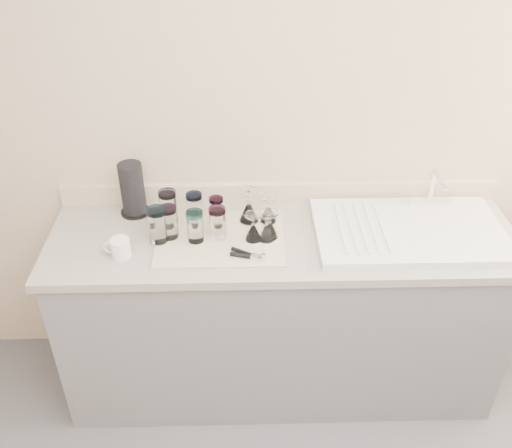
{
  "coord_description": "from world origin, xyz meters",
  "views": [
    {
      "loc": [
        -0.17,
        -0.83,
        2.34
      ],
      "look_at": [
        -0.12,
        1.15,
        1.0
      ],
      "focal_mm": 40.0,
      "sensor_mm": 36.0,
      "label": 1
    }
  ],
  "objects_px": {
    "sink_unit": "(409,230)",
    "white_mug": "(120,248)",
    "goblet_front_left": "(253,231)",
    "tumbler_extra": "(157,225)",
    "paper_towel_roll": "(132,190)",
    "goblet_back_left": "(249,210)",
    "goblet_extra": "(267,231)",
    "can_opener": "(248,255)",
    "tumbler_magenta": "(169,222)",
    "goblet_back_right": "(268,212)",
    "tumbler_lavender": "(218,223)",
    "tumbler_purple": "(216,210)",
    "tumbler_teal": "(168,207)",
    "goblet_front_right": "(270,228)",
    "tumbler_blue": "(195,226)",
    "tumbler_cyan": "(195,208)"
  },
  "relations": [
    {
      "from": "tumbler_teal",
      "to": "tumbler_blue",
      "type": "xyz_separation_m",
      "value": [
        0.13,
        -0.14,
        -0.01
      ]
    },
    {
      "from": "tumbler_magenta",
      "to": "tumbler_extra",
      "type": "xyz_separation_m",
      "value": [
        -0.05,
        -0.03,
        0.01
      ]
    },
    {
      "from": "goblet_front_left",
      "to": "goblet_extra",
      "type": "xyz_separation_m",
      "value": [
        0.06,
        -0.0,
        -0.0
      ]
    },
    {
      "from": "sink_unit",
      "to": "can_opener",
      "type": "relative_size",
      "value": 5.48
    },
    {
      "from": "goblet_back_left",
      "to": "goblet_extra",
      "type": "distance_m",
      "value": 0.17
    },
    {
      "from": "goblet_front_right",
      "to": "paper_towel_roll",
      "type": "height_order",
      "value": "paper_towel_roll"
    },
    {
      "from": "sink_unit",
      "to": "goblet_back_left",
      "type": "bearing_deg",
      "value": 170.74
    },
    {
      "from": "goblet_back_right",
      "to": "goblet_front_right",
      "type": "height_order",
      "value": "goblet_back_right"
    },
    {
      "from": "tumbler_purple",
      "to": "goblet_extra",
      "type": "xyz_separation_m",
      "value": [
        0.22,
        -0.14,
        -0.02
      ]
    },
    {
      "from": "paper_towel_roll",
      "to": "tumbler_blue",
      "type": "bearing_deg",
      "value": -38.77
    },
    {
      "from": "tumbler_teal",
      "to": "sink_unit",
      "type": "bearing_deg",
      "value": -5.94
    },
    {
      "from": "tumbler_lavender",
      "to": "goblet_front_right",
      "type": "height_order",
      "value": "tumbler_lavender"
    },
    {
      "from": "goblet_front_right",
      "to": "paper_towel_roll",
      "type": "bearing_deg",
      "value": 160.31
    },
    {
      "from": "goblet_back_right",
      "to": "tumbler_extra",
      "type": "bearing_deg",
      "value": -163.54
    },
    {
      "from": "tumbler_purple",
      "to": "paper_towel_roll",
      "type": "distance_m",
      "value": 0.4
    },
    {
      "from": "sink_unit",
      "to": "white_mug",
      "type": "height_order",
      "value": "sink_unit"
    },
    {
      "from": "goblet_back_left",
      "to": "goblet_back_right",
      "type": "xyz_separation_m",
      "value": [
        0.09,
        -0.01,
        -0.01
      ]
    },
    {
      "from": "tumbler_cyan",
      "to": "tumbler_purple",
      "type": "height_order",
      "value": "tumbler_cyan"
    },
    {
      "from": "sink_unit",
      "to": "tumbler_purple",
      "type": "bearing_deg",
      "value": 173.17
    },
    {
      "from": "goblet_back_right",
      "to": "paper_towel_roll",
      "type": "bearing_deg",
      "value": 171.18
    },
    {
      "from": "can_opener",
      "to": "goblet_extra",
      "type": "bearing_deg",
      "value": 56.92
    },
    {
      "from": "tumbler_teal",
      "to": "tumbler_extra",
      "type": "height_order",
      "value": "tumbler_extra"
    },
    {
      "from": "goblet_back_right",
      "to": "tumbler_magenta",
      "type": "bearing_deg",
      "value": -165.37
    },
    {
      "from": "can_opener",
      "to": "tumbler_blue",
      "type": "bearing_deg",
      "value": 150.32
    },
    {
      "from": "goblet_extra",
      "to": "can_opener",
      "type": "xyz_separation_m",
      "value": [
        -0.08,
        -0.13,
        -0.03
      ]
    },
    {
      "from": "tumbler_magenta",
      "to": "tumbler_lavender",
      "type": "xyz_separation_m",
      "value": [
        0.21,
        -0.01,
        -0.0
      ]
    },
    {
      "from": "tumbler_magenta",
      "to": "goblet_extra",
      "type": "relative_size",
      "value": 1.2
    },
    {
      "from": "goblet_front_right",
      "to": "goblet_back_left",
      "type": "bearing_deg",
      "value": 124.13
    },
    {
      "from": "tumbler_magenta",
      "to": "goblet_front_left",
      "type": "bearing_deg",
      "value": -4.51
    },
    {
      "from": "tumbler_teal",
      "to": "tumbler_purple",
      "type": "distance_m",
      "value": 0.21
    },
    {
      "from": "sink_unit",
      "to": "goblet_front_left",
      "type": "relative_size",
      "value": 6.43
    },
    {
      "from": "goblet_extra",
      "to": "white_mug",
      "type": "height_order",
      "value": "goblet_extra"
    },
    {
      "from": "goblet_back_right",
      "to": "goblet_front_right",
      "type": "distance_m",
      "value": 0.12
    },
    {
      "from": "tumbler_purple",
      "to": "can_opener",
      "type": "xyz_separation_m",
      "value": [
        0.14,
        -0.26,
        -0.05
      ]
    },
    {
      "from": "tumbler_magenta",
      "to": "white_mug",
      "type": "height_order",
      "value": "tumbler_magenta"
    },
    {
      "from": "goblet_back_left",
      "to": "sink_unit",
      "type": "bearing_deg",
      "value": -9.26
    },
    {
      "from": "tumbler_extra",
      "to": "goblet_back_left",
      "type": "xyz_separation_m",
      "value": [
        0.39,
        0.15,
        -0.03
      ]
    },
    {
      "from": "tumbler_extra",
      "to": "goblet_back_right",
      "type": "bearing_deg",
      "value": 16.46
    },
    {
      "from": "tumbler_lavender",
      "to": "white_mug",
      "type": "relative_size",
      "value": 1.25
    },
    {
      "from": "tumbler_purple",
      "to": "tumbler_cyan",
      "type": "bearing_deg",
      "value": 175.05
    },
    {
      "from": "tumbler_cyan",
      "to": "white_mug",
      "type": "xyz_separation_m",
      "value": [
        -0.3,
        -0.24,
        -0.04
      ]
    },
    {
      "from": "tumbler_lavender",
      "to": "goblet_front_left",
      "type": "relative_size",
      "value": 1.15
    },
    {
      "from": "goblet_front_left",
      "to": "tumbler_blue",
      "type": "bearing_deg",
      "value": -179.57
    },
    {
      "from": "sink_unit",
      "to": "goblet_back_right",
      "type": "height_order",
      "value": "sink_unit"
    },
    {
      "from": "sink_unit",
      "to": "tumbler_extra",
      "type": "height_order",
      "value": "sink_unit"
    },
    {
      "from": "can_opener",
      "to": "tumbler_cyan",
      "type": "bearing_deg",
      "value": 130.75
    },
    {
      "from": "goblet_back_right",
      "to": "can_opener",
      "type": "relative_size",
      "value": 0.87
    },
    {
      "from": "tumbler_extra",
      "to": "paper_towel_roll",
      "type": "xyz_separation_m",
      "value": [
        -0.14,
        0.24,
        0.03
      ]
    },
    {
      "from": "goblet_extra",
      "to": "white_mug",
      "type": "bearing_deg",
      "value": -171.14
    },
    {
      "from": "sink_unit",
      "to": "tumbler_lavender",
      "type": "height_order",
      "value": "sink_unit"
    }
  ]
}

